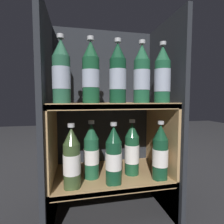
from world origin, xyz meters
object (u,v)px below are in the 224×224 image
(bottle_upper_front_3, at_px, (142,76))
(bottle_lower_back_1, at_px, (132,150))
(bottle_upper_front_1, at_px, (91,74))
(bottle_lower_front_1, at_px, (114,156))
(bottle_upper_front_4, at_px, (162,77))
(bottle_lower_front_2, at_px, (160,153))
(bottle_lower_front_0, at_px, (72,160))
(bottle_upper_front_0, at_px, (61,74))
(bottle_upper_front_2, at_px, (118,75))
(bottle_lower_back_0, at_px, (91,152))

(bottle_upper_front_3, xyz_separation_m, bottle_lower_back_1, (-0.01, 0.08, -0.33))
(bottle_upper_front_1, bearing_deg, bottle_lower_front_1, 0.00)
(bottle_lower_back_1, bearing_deg, bottle_upper_front_4, -35.74)
(bottle_lower_front_2, bearing_deg, bottle_upper_front_1, 180.00)
(bottle_lower_front_0, height_order, bottle_lower_front_2, same)
(bottle_upper_front_0, height_order, bottle_lower_front_2, bottle_upper_front_0)
(bottle_upper_front_0, xyz_separation_m, bottle_lower_back_1, (0.30, 0.08, -0.33))
(bottle_lower_front_0, height_order, bottle_lower_front_1, same)
(bottle_upper_front_2, bearing_deg, bottle_upper_front_3, 0.00)
(bottle_upper_front_2, xyz_separation_m, bottle_upper_front_3, (0.10, 0.00, -0.00))
(bottle_lower_back_0, xyz_separation_m, bottle_lower_back_1, (0.19, 0.00, -0.00))
(bottle_upper_front_2, bearing_deg, bottle_lower_front_1, 180.00)
(bottle_lower_front_0, bearing_deg, bottle_lower_front_2, 0.00)
(bottle_lower_front_2, bearing_deg, bottle_lower_front_0, 180.00)
(bottle_upper_front_4, bearing_deg, bottle_upper_front_3, -180.00)
(bottle_upper_front_2, height_order, bottle_upper_front_3, same)
(bottle_lower_back_0, bearing_deg, bottle_upper_front_0, -146.75)
(bottle_upper_front_2, relative_size, bottle_upper_front_4, 1.00)
(bottle_upper_front_0, distance_m, bottle_lower_front_1, 0.38)
(bottle_upper_front_1, distance_m, bottle_lower_back_0, 0.33)
(bottle_upper_front_0, relative_size, bottle_lower_back_0, 1.00)
(bottle_lower_back_1, bearing_deg, bottle_upper_front_2, -138.99)
(bottle_upper_front_1, distance_m, bottle_lower_front_0, 0.34)
(bottle_upper_front_1, xyz_separation_m, bottle_lower_front_2, (0.29, 0.00, -0.33))
(bottle_upper_front_3, distance_m, bottle_lower_front_0, 0.43)
(bottle_upper_front_4, xyz_separation_m, bottle_lower_back_0, (-0.29, 0.08, -0.32))
(bottle_lower_front_1, relative_size, bottle_lower_back_0, 1.00)
(bottle_upper_front_1, xyz_separation_m, bottle_upper_front_2, (0.11, -0.00, -0.00))
(bottle_lower_back_1, bearing_deg, bottle_upper_front_3, -79.82)
(bottle_upper_front_2, height_order, bottle_lower_front_2, bottle_upper_front_2)
(bottle_upper_front_3, relative_size, bottle_lower_front_1, 1.00)
(bottle_lower_back_1, bearing_deg, bottle_lower_front_2, -36.25)
(bottle_upper_front_0, height_order, bottle_lower_front_1, bottle_upper_front_0)
(bottle_upper_front_3, height_order, bottle_lower_front_0, bottle_upper_front_3)
(bottle_upper_front_4, relative_size, bottle_lower_back_1, 1.00)
(bottle_upper_front_1, distance_m, bottle_lower_front_1, 0.34)
(bottle_lower_back_0, bearing_deg, bottle_lower_front_2, -14.64)
(bottle_lower_front_1, height_order, bottle_lower_back_0, same)
(bottle_upper_front_3, distance_m, bottle_lower_front_2, 0.34)
(bottle_upper_front_4, height_order, bottle_lower_front_2, bottle_upper_front_4)
(bottle_upper_front_0, xyz_separation_m, bottle_upper_front_2, (0.21, -0.00, 0.00))
(bottle_upper_front_4, height_order, bottle_lower_front_1, bottle_upper_front_4)
(bottle_upper_front_2, xyz_separation_m, bottle_lower_front_0, (-0.18, 0.00, -0.33))
(bottle_upper_front_3, bearing_deg, bottle_lower_front_1, 180.00)
(bottle_lower_front_0, relative_size, bottle_lower_front_2, 1.00)
(bottle_upper_front_3, bearing_deg, bottle_lower_back_1, 100.18)
(bottle_lower_front_0, xyz_separation_m, bottle_lower_back_0, (0.08, 0.08, 0.00))
(bottle_upper_front_2, bearing_deg, bottle_lower_front_2, 0.00)
(bottle_upper_front_1, xyz_separation_m, bottle_lower_front_0, (-0.08, 0.00, -0.33))
(bottle_upper_front_0, xyz_separation_m, bottle_upper_front_4, (0.40, 0.00, -0.00))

